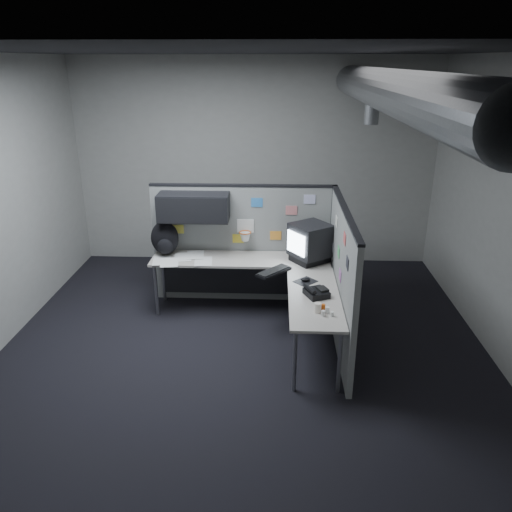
{
  "coord_description": "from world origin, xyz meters",
  "views": [
    {
      "loc": [
        0.35,
        -5.0,
        3.12
      ],
      "look_at": [
        0.13,
        0.35,
        1.01
      ],
      "focal_mm": 35.0,
      "sensor_mm": 36.0,
      "label": 1
    }
  ],
  "objects_px": {
    "monitor": "(310,242)",
    "keyboard": "(274,271)",
    "phone": "(316,292)",
    "backpack": "(165,239)",
    "desk": "(259,276)"
  },
  "relations": [
    {
      "from": "monitor",
      "to": "desk",
      "type": "bearing_deg",
      "value": -151.93
    },
    {
      "from": "phone",
      "to": "keyboard",
      "type": "bearing_deg",
      "value": 113.23
    },
    {
      "from": "monitor",
      "to": "phone",
      "type": "xyz_separation_m",
      "value": [
        0.01,
        -1.01,
        -0.21
      ]
    },
    {
      "from": "monitor",
      "to": "backpack",
      "type": "height_order",
      "value": "monitor"
    },
    {
      "from": "keyboard",
      "to": "phone",
      "type": "height_order",
      "value": "phone"
    },
    {
      "from": "desk",
      "to": "keyboard",
      "type": "xyz_separation_m",
      "value": [
        0.19,
        -0.18,
        0.14
      ]
    },
    {
      "from": "backpack",
      "to": "keyboard",
      "type": "bearing_deg",
      "value": -13.72
    },
    {
      "from": "keyboard",
      "to": "backpack",
      "type": "xyz_separation_m",
      "value": [
        -1.43,
        0.56,
        0.2
      ]
    },
    {
      "from": "phone",
      "to": "backpack",
      "type": "distance_m",
      "value": 2.23
    },
    {
      "from": "monitor",
      "to": "backpack",
      "type": "bearing_deg",
      "value": -175.72
    },
    {
      "from": "keyboard",
      "to": "phone",
      "type": "bearing_deg",
      "value": -55.55
    },
    {
      "from": "monitor",
      "to": "phone",
      "type": "relative_size",
      "value": 1.93
    },
    {
      "from": "monitor",
      "to": "keyboard",
      "type": "relative_size",
      "value": 1.3
    },
    {
      "from": "phone",
      "to": "backpack",
      "type": "relative_size",
      "value": 0.7
    },
    {
      "from": "desk",
      "to": "backpack",
      "type": "xyz_separation_m",
      "value": [
        -1.24,
        0.38,
        0.33
      ]
    }
  ]
}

